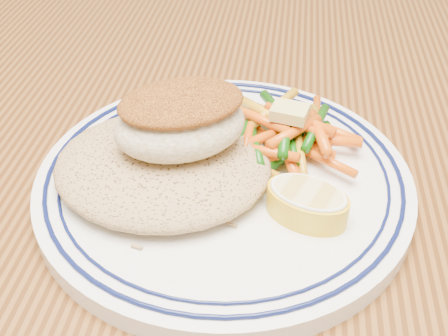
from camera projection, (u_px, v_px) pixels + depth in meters
The scene contains 7 objects.
dining_table at pixel (281, 300), 0.44m from camera, with size 1.50×0.90×0.75m.
plate at pixel (224, 180), 0.39m from camera, with size 0.26×0.26×0.02m.
rice_pilaf at pixel (163, 162), 0.37m from camera, with size 0.15×0.13×0.03m, color #9A794D.
fish_fillet at pixel (180, 120), 0.36m from camera, with size 0.10×0.09×0.04m.
vegetable_pile at pixel (285, 133), 0.40m from camera, with size 0.11×0.10×0.03m.
butter_pat at pixel (290, 112), 0.39m from camera, with size 0.02×0.02×0.01m, color #D9C66A.
lemon_wedge at pixel (307, 202), 0.35m from camera, with size 0.06×0.06×0.02m.
Camera 1 is at (-0.01, -0.28, 1.01)m, focal length 45.00 mm.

